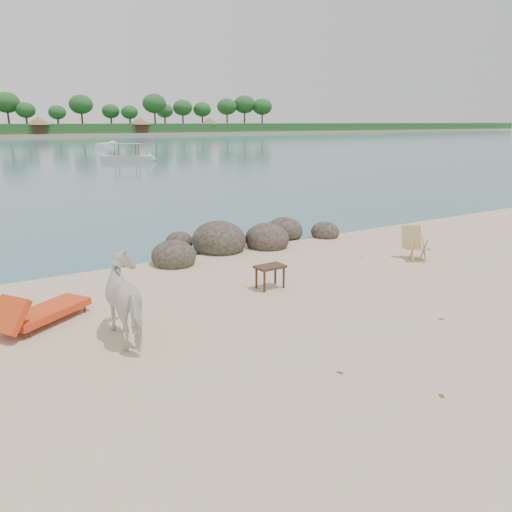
{
  "coord_description": "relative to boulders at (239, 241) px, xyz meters",
  "views": [
    {
      "loc": [
        -5.07,
        -6.22,
        3.62
      ],
      "look_at": [
        0.06,
        2.0,
        1.0
      ],
      "focal_mm": 35.0,
      "sensor_mm": 36.0,
      "label": 1
    }
  ],
  "objects": [
    {
      "name": "boat_mid",
      "position": [
        8.0,
        35.04,
        1.14
      ],
      "size": [
        5.29,
        4.17,
        2.71
      ],
      "primitive_type": null,
      "rotation": [
        0.0,
        0.0,
        -0.6
      ],
      "color": "#B7B8B3",
      "rests_on": "water"
    },
    {
      "name": "cow",
      "position": [
        -4.74,
        -4.55,
        0.49
      ],
      "size": [
        0.79,
        1.69,
        1.42
      ],
      "primitive_type": "imported",
      "rotation": [
        0.0,
        0.0,
        3.16
      ],
      "color": "silver",
      "rests_on": "ground"
    },
    {
      "name": "deck_chair",
      "position": [
        3.36,
        -3.74,
        0.22
      ],
      "size": [
        0.81,
        0.82,
        0.88
      ],
      "primitive_type": null,
      "rotation": [
        0.0,
        0.0,
        -0.55
      ],
      "color": "tan",
      "rests_on": "ground"
    },
    {
      "name": "boulders",
      "position": [
        0.0,
        0.0,
        0.0
      ],
      "size": [
        6.41,
        2.88,
        1.14
      ],
      "rotation": [
        0.0,
        0.0,
        -0.3
      ],
      "color": "#2D271E",
      "rests_on": "ground"
    },
    {
      "name": "lounge_chair",
      "position": [
        -5.86,
        -3.03,
        0.08
      ],
      "size": [
        2.05,
        1.66,
        0.6
      ],
      "primitive_type": null,
      "rotation": [
        0.0,
        0.0,
        0.57
      ],
      "color": "red",
      "rests_on": "ground"
    },
    {
      "name": "boat_far",
      "position": [
        14.5,
        64.85,
        0.13
      ],
      "size": [
        4.82,
        5.48,
        0.69
      ],
      "primitive_type": null,
      "rotation": [
        0.0,
        0.0,
        0.89
      ],
      "color": "silver",
      "rests_on": "water"
    },
    {
      "name": "dead_leaves",
      "position": [
        -0.35,
        -7.19,
        -0.21
      ],
      "size": [
        7.96,
        7.43,
        0.0
      ],
      "color": "brown",
      "rests_on": "ground"
    },
    {
      "name": "side_table",
      "position": [
        -1.31,
        -3.61,
        0.04
      ],
      "size": [
        0.66,
        0.44,
        0.52
      ],
      "primitive_type": null,
      "rotation": [
        0.0,
        0.0,
        0.04
      ],
      "color": "#372716",
      "rests_on": "ground"
    }
  ]
}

